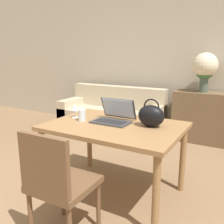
{
  "coord_description": "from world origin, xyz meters",
  "views": [
    {
      "loc": [
        1.24,
        -1.28,
        1.41
      ],
      "look_at": [
        0.08,
        0.75,
        0.86
      ],
      "focal_mm": 40.0,
      "sensor_mm": 36.0,
      "label": 1
    }
  ],
  "objects_px": {
    "chair": "(58,181)",
    "wine_glass": "(75,108)",
    "laptop": "(114,115)",
    "drinking_glass": "(82,115)",
    "handbag": "(151,116)",
    "flower_vase": "(205,68)",
    "couch": "(112,117)"
  },
  "relations": [
    {
      "from": "chair",
      "to": "wine_glass",
      "type": "relative_size",
      "value": 5.82
    },
    {
      "from": "laptop",
      "to": "drinking_glass",
      "type": "bearing_deg",
      "value": -154.45
    },
    {
      "from": "handbag",
      "to": "flower_vase",
      "type": "height_order",
      "value": "flower_vase"
    },
    {
      "from": "chair",
      "to": "flower_vase",
      "type": "distance_m",
      "value": 2.97
    },
    {
      "from": "handbag",
      "to": "drinking_glass",
      "type": "bearing_deg",
      "value": -167.81
    },
    {
      "from": "chair",
      "to": "flower_vase",
      "type": "height_order",
      "value": "flower_vase"
    },
    {
      "from": "drinking_glass",
      "to": "wine_glass",
      "type": "height_order",
      "value": "wine_glass"
    },
    {
      "from": "chair",
      "to": "flower_vase",
      "type": "xyz_separation_m",
      "value": [
        0.48,
        2.84,
        0.7
      ]
    },
    {
      "from": "couch",
      "to": "chair",
      "type": "bearing_deg",
      "value": -68.37
    },
    {
      "from": "couch",
      "to": "flower_vase",
      "type": "xyz_separation_m",
      "value": [
        1.5,
        0.27,
        0.91
      ]
    },
    {
      "from": "drinking_glass",
      "to": "handbag",
      "type": "height_order",
      "value": "handbag"
    },
    {
      "from": "wine_glass",
      "to": "laptop",
      "type": "bearing_deg",
      "value": 10.55
    },
    {
      "from": "chair",
      "to": "couch",
      "type": "bearing_deg",
      "value": 110.66
    },
    {
      "from": "laptop",
      "to": "handbag",
      "type": "bearing_deg",
      "value": 0.82
    },
    {
      "from": "flower_vase",
      "to": "handbag",
      "type": "bearing_deg",
      "value": -93.46
    },
    {
      "from": "drinking_glass",
      "to": "flower_vase",
      "type": "bearing_deg",
      "value": 68.96
    },
    {
      "from": "chair",
      "to": "handbag",
      "type": "distance_m",
      "value": 1.03
    },
    {
      "from": "laptop",
      "to": "wine_glass",
      "type": "bearing_deg",
      "value": -169.45
    },
    {
      "from": "drinking_glass",
      "to": "handbag",
      "type": "xyz_separation_m",
      "value": [
        0.69,
        0.15,
        0.05
      ]
    },
    {
      "from": "chair",
      "to": "wine_glass",
      "type": "distance_m",
      "value": 0.99
    },
    {
      "from": "laptop",
      "to": "handbag",
      "type": "xyz_separation_m",
      "value": [
        0.39,
        0.01,
        0.05
      ]
    },
    {
      "from": "laptop",
      "to": "handbag",
      "type": "height_order",
      "value": "handbag"
    },
    {
      "from": "couch",
      "to": "drinking_glass",
      "type": "bearing_deg",
      "value": -69.07
    },
    {
      "from": "chair",
      "to": "laptop",
      "type": "bearing_deg",
      "value": 90.52
    },
    {
      "from": "wine_glass",
      "to": "flower_vase",
      "type": "xyz_separation_m",
      "value": [
        0.95,
        2.03,
        0.35
      ]
    },
    {
      "from": "couch",
      "to": "drinking_glass",
      "type": "xyz_separation_m",
      "value": [
        0.7,
        -1.83,
        0.51
      ]
    },
    {
      "from": "wine_glass",
      "to": "drinking_glass",
      "type": "bearing_deg",
      "value": -23.66
    },
    {
      "from": "chair",
      "to": "drinking_glass",
      "type": "height_order",
      "value": "chair"
    },
    {
      "from": "handbag",
      "to": "couch",
      "type": "bearing_deg",
      "value": 129.58
    },
    {
      "from": "flower_vase",
      "to": "drinking_glass",
      "type": "bearing_deg",
      "value": -111.04
    },
    {
      "from": "chair",
      "to": "handbag",
      "type": "relative_size",
      "value": 3.32
    },
    {
      "from": "drinking_glass",
      "to": "handbag",
      "type": "relative_size",
      "value": 0.43
    }
  ]
}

